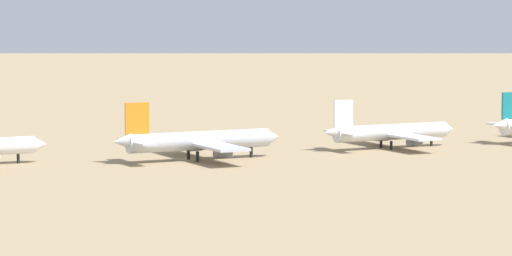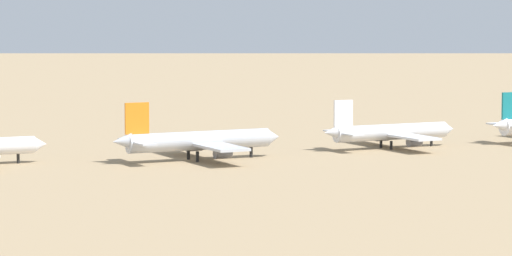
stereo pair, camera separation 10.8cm
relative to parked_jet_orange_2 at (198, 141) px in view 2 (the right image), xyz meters
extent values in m
plane|color=#9E8460|center=(-1.04, 3.71, -4.54)|extent=(4000.00, 4000.00, 0.00)
pyramid|color=gray|center=(510.17, 1067.30, 26.08)|extent=(333.07, 288.14, 61.25)
cone|color=white|center=(-34.49, 9.95, -0.42)|extent=(3.09, 3.84, 3.73)
cylinder|color=black|center=(-39.63, 9.75, -3.46)|extent=(0.69, 0.69, 2.16)
cylinder|color=silver|center=(0.42, 0.03, 0.04)|extent=(35.17, 6.95, 4.37)
cone|color=silver|center=(19.36, 1.44, 0.04)|extent=(3.58, 4.38, 4.15)
cone|color=silver|center=(-18.53, -1.38, 0.70)|extent=(4.63, 4.03, 3.71)
cube|color=orange|center=(-14.82, -1.11, 5.77)|extent=(5.70, 0.97, 7.10)
cube|color=silver|center=(-15.15, 3.25, 0.48)|extent=(4.04, 7.66, 0.39)
cube|color=silver|center=(-14.50, -5.46, 0.48)|extent=(4.04, 7.66, 0.39)
cube|color=silver|center=(1.51, 0.11, -0.61)|extent=(10.00, 35.39, 0.61)
cylinder|color=slate|center=(1.99, 8.36, -2.14)|extent=(4.10, 2.69, 2.40)
cylinder|color=slate|center=(3.21, -7.97, -2.14)|extent=(4.10, 2.69, 2.40)
cylinder|color=black|center=(13.66, 1.02, -3.34)|extent=(0.76, 0.76, 2.40)
cylinder|color=black|center=(-1.41, 2.52, -3.34)|extent=(0.76, 0.76, 2.40)
cylinder|color=black|center=(-1.02, -2.70, -3.34)|extent=(0.76, 0.76, 2.40)
cylinder|color=silver|center=(53.31, 5.92, -0.38)|extent=(31.97, 6.50, 3.97)
cone|color=silver|center=(70.52, 7.31, -0.38)|extent=(3.27, 4.00, 3.77)
cone|color=silver|center=(36.10, 4.54, 0.22)|extent=(4.23, 3.68, 3.37)
cube|color=white|center=(39.46, 4.81, 4.83)|extent=(5.18, 0.91, 6.45)
cube|color=silver|center=(39.14, 8.76, 0.02)|extent=(3.71, 6.98, 0.36)
cube|color=silver|center=(39.78, 0.85, 0.02)|extent=(3.71, 6.98, 0.36)
cube|color=silver|center=(54.30, 6.00, -0.97)|extent=(9.27, 32.19, 0.56)
cylinder|color=slate|center=(54.69, 13.50, -2.36)|extent=(3.74, 2.46, 2.18)
cylinder|color=slate|center=(55.88, -1.34, -2.36)|extent=(3.74, 2.46, 2.18)
cylinder|color=black|center=(65.34, 6.89, -3.45)|extent=(0.69, 0.69, 2.18)
cylinder|color=black|center=(51.63, 8.17, -3.45)|extent=(0.69, 0.69, 2.18)
cylinder|color=black|center=(52.02, 3.43, -3.45)|extent=(0.69, 0.69, 2.18)
cone|color=white|center=(82.73, 2.70, 0.55)|extent=(4.65, 4.09, 3.61)
cube|color=#14727A|center=(86.31, 3.14, 5.49)|extent=(5.55, 1.19, 6.90)
cube|color=white|center=(85.80, 7.35, 0.34)|extent=(4.24, 7.58, 0.38)
camera|label=1|loc=(-97.88, -279.98, 30.54)|focal=90.82mm
camera|label=2|loc=(-97.78, -280.02, 30.54)|focal=90.82mm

